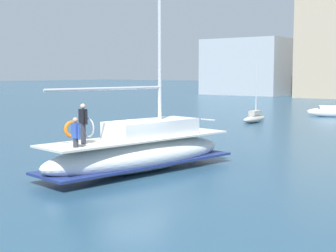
% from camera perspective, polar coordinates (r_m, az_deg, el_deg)
% --- Properties ---
extents(ground_plane, '(400.00, 400.00, 0.00)m').
position_cam_1_polar(ground_plane, '(21.54, -4.04, -5.33)').
color(ground_plane, '#284C66').
extents(main_sailboat, '(3.72, 9.84, 13.43)m').
position_cam_1_polar(main_sailboat, '(21.81, -3.08, -2.75)').
color(main_sailboat, white).
rests_on(main_sailboat, ground).
extents(moored_sloop_near, '(1.06, 3.80, 4.99)m').
position_cam_1_polar(moored_sloop_near, '(43.56, 9.71, 0.95)').
color(moored_sloop_near, '#B7B2A8').
rests_on(moored_sloop_near, ground).
extents(moored_sloop_far, '(5.31, 4.12, 7.95)m').
position_cam_1_polar(moored_sloop_far, '(51.64, 18.10, 1.70)').
color(moored_sloop_far, white).
rests_on(moored_sloop_far, ground).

